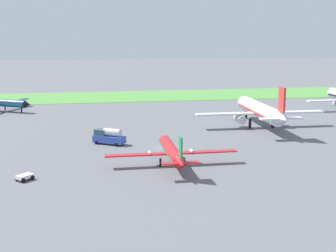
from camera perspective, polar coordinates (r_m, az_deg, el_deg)
The scene contains 7 objects.
ground_plane at distance 88.84m, azimuth -0.12°, elevation -2.78°, with size 600.00×600.00×0.00m, color slate.
grass_taxiway_strip at distance 161.43m, azimuth -4.40°, elevation 3.77°, with size 360.00×28.00×0.08m, color #549342.
airplane_foreground_turboprop at distance 76.91m, azimuth 0.48°, elevation -3.17°, with size 22.60×19.31×6.78m.
airplane_midfield_jet at distance 109.76m, azimuth 11.52°, elevation 1.90°, with size 31.22×30.58×11.05m.
airplane_taxiing_turboprop at distance 137.72m, azimuth -20.17°, elevation 2.77°, with size 18.27×20.97×6.98m.
baggage_cart_near_gate at distance 73.06m, azimuth -17.55°, elevation -6.10°, with size 2.93×2.91×0.90m.
fuel_truck_midfield at distance 92.37m, azimuth -7.45°, elevation -1.31°, with size 6.78×5.50×3.29m.
Camera 1 is at (-13.88, -84.89, 22.21)m, focal length 48.56 mm.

